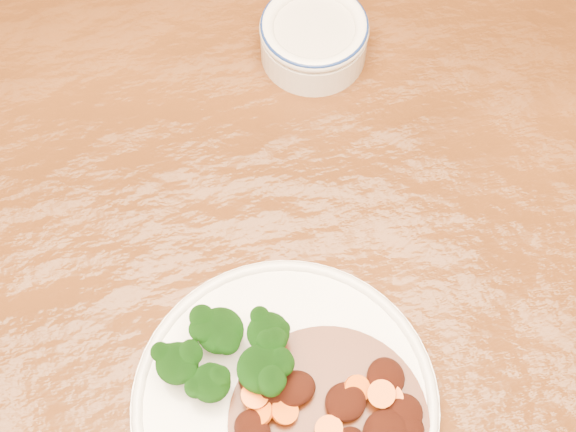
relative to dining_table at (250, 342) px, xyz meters
name	(u,v)px	position (x,y,z in m)	size (l,w,h in m)	color
dining_table	(250,342)	(0.00, 0.00, 0.00)	(1.58, 1.03, 0.75)	#592C0F
dinner_plate	(285,403)	(0.01, -0.09, 0.09)	(0.25, 0.25, 0.02)	white
broccoli_florets	(231,354)	(-0.02, -0.04, 0.12)	(0.11, 0.08, 0.04)	#78A053
mince_stew	(340,423)	(0.04, -0.12, 0.10)	(0.16, 0.16, 0.03)	#471707
dip_bowl	(314,37)	(0.14, 0.25, 0.11)	(0.11, 0.11, 0.05)	white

